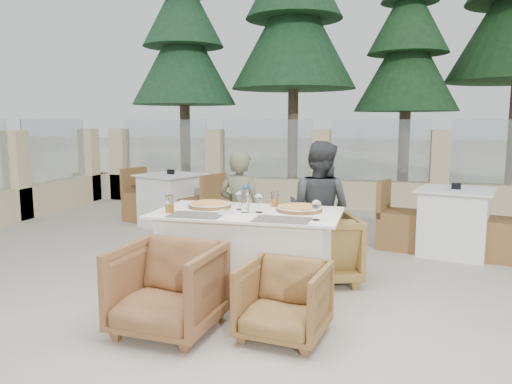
% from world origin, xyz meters
% --- Properties ---
extents(ground, '(80.00, 80.00, 0.00)m').
position_xyz_m(ground, '(0.00, 0.00, 0.00)').
color(ground, '#B8AD9D').
rests_on(ground, ground).
extents(sand_patch, '(30.00, 16.00, 0.01)m').
position_xyz_m(sand_patch, '(0.00, 14.00, 0.01)').
color(sand_patch, beige).
rests_on(sand_patch, ground).
extents(perimeter_wall_far, '(10.00, 0.34, 1.60)m').
position_xyz_m(perimeter_wall_far, '(0.00, 4.80, 0.80)').
color(perimeter_wall_far, beige).
rests_on(perimeter_wall_far, ground).
extents(pine_far_left, '(2.42, 2.42, 5.50)m').
position_xyz_m(pine_far_left, '(-3.50, 7.00, 2.75)').
color(pine_far_left, '#204B2A').
rests_on(pine_far_left, ground).
extents(pine_mid_left, '(2.86, 2.86, 6.50)m').
position_xyz_m(pine_mid_left, '(-1.00, 7.50, 3.25)').
color(pine_mid_left, '#1F4926').
rests_on(pine_mid_left, ground).
extents(pine_centre, '(2.20, 2.20, 5.00)m').
position_xyz_m(pine_centre, '(1.50, 7.20, 2.50)').
color(pine_centre, '#1D4421').
rests_on(pine_centre, ground).
extents(dining_table, '(1.60, 0.90, 0.77)m').
position_xyz_m(dining_table, '(-0.05, -0.01, 0.39)').
color(dining_table, white).
rests_on(dining_table, ground).
extents(placemat_near_left, '(0.45, 0.30, 0.00)m').
position_xyz_m(placemat_near_left, '(-0.43, -0.28, 0.77)').
color(placemat_near_left, '#5A554D').
rests_on(placemat_near_left, dining_table).
extents(placemat_near_right, '(0.45, 0.30, 0.00)m').
position_xyz_m(placemat_near_right, '(0.31, -0.29, 0.77)').
color(placemat_near_right, '#5B564E').
rests_on(placemat_near_right, dining_table).
extents(pizza_left, '(0.50, 0.50, 0.05)m').
position_xyz_m(pizza_left, '(-0.44, 0.11, 0.80)').
color(pizza_left, orange).
rests_on(pizza_left, dining_table).
extents(pizza_right, '(0.42, 0.42, 0.05)m').
position_xyz_m(pizza_right, '(0.38, 0.12, 0.80)').
color(pizza_right, '#CD691C').
rests_on(pizza_right, dining_table).
extents(water_bottle, '(0.08, 0.08, 0.24)m').
position_xyz_m(water_bottle, '(-0.06, -0.06, 0.89)').
color(water_bottle, '#ACCFE2').
rests_on(water_bottle, dining_table).
extents(wine_glass_centre, '(0.09, 0.09, 0.18)m').
position_xyz_m(wine_glass_centre, '(-0.15, 0.06, 0.86)').
color(wine_glass_centre, silver).
rests_on(wine_glass_centre, dining_table).
extents(wine_glass_near, '(0.09, 0.09, 0.18)m').
position_xyz_m(wine_glass_near, '(0.05, -0.03, 0.86)').
color(wine_glass_near, white).
rests_on(wine_glass_near, dining_table).
extents(wine_glass_corner, '(0.10, 0.10, 0.18)m').
position_xyz_m(wine_glass_corner, '(0.57, -0.24, 0.86)').
color(wine_glass_corner, silver).
rests_on(wine_glass_corner, dining_table).
extents(beer_glass_left, '(0.10, 0.10, 0.15)m').
position_xyz_m(beer_glass_left, '(-0.68, -0.23, 0.85)').
color(beer_glass_left, orange).
rests_on(beer_glass_left, dining_table).
extents(beer_glass_right, '(0.09, 0.09, 0.14)m').
position_xyz_m(beer_glass_right, '(0.12, 0.30, 0.84)').
color(beer_glass_right, orange).
rests_on(beer_glass_right, dining_table).
extents(olive_dish, '(0.14, 0.14, 0.04)m').
position_xyz_m(olive_dish, '(-0.20, -0.17, 0.79)').
color(olive_dish, silver).
rests_on(olive_dish, dining_table).
extents(armchair_far_left, '(0.70, 0.71, 0.54)m').
position_xyz_m(armchair_far_left, '(-0.35, 0.83, 0.27)').
color(armchair_far_left, '#9A6738').
rests_on(armchair_far_left, ground).
extents(armchair_far_right, '(0.92, 0.94, 0.66)m').
position_xyz_m(armchair_far_right, '(0.50, 0.60, 0.33)').
color(armchair_far_right, olive).
rests_on(armchair_far_right, ground).
extents(armchair_near_left, '(0.76, 0.78, 0.66)m').
position_xyz_m(armchair_near_left, '(-0.43, -0.87, 0.33)').
color(armchair_near_left, brown).
rests_on(armchair_near_left, ground).
extents(armchair_near_right, '(0.67, 0.68, 0.55)m').
position_xyz_m(armchair_near_right, '(0.42, -0.76, 0.27)').
color(armchair_near_right, brown).
rests_on(armchair_near_right, ground).
extents(diner_left, '(0.49, 0.36, 1.26)m').
position_xyz_m(diner_left, '(-0.32, 0.68, 0.63)').
color(diner_left, '#585B42').
rests_on(diner_left, ground).
extents(diner_right, '(0.79, 0.69, 1.36)m').
position_xyz_m(diner_right, '(0.48, 0.71, 0.68)').
color(diner_right, '#35383A').
rests_on(diner_right, ground).
extents(bg_table_a, '(1.83, 1.37, 0.77)m').
position_xyz_m(bg_table_a, '(-1.96, 2.66, 0.39)').
color(bg_table_a, silver).
rests_on(bg_table_a, ground).
extents(bg_table_b, '(1.79, 1.20, 0.77)m').
position_xyz_m(bg_table_b, '(1.90, 1.97, 0.39)').
color(bg_table_b, white).
rests_on(bg_table_b, ground).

